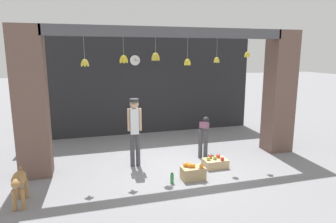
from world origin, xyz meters
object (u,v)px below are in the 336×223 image
dog (19,182)px  fruit_crate_oranges (193,172)px  fruit_crate_apples (215,163)px  shopkeeper (135,127)px  water_bottle (172,178)px  worker_stooping (204,132)px  wall_clock (135,60)px

dog → fruit_crate_oranges: size_ratio=1.69×
fruit_crate_oranges → fruit_crate_apples: bearing=32.5°
shopkeeper → water_bottle: (0.58, -1.22, -0.90)m
shopkeeper → worker_stooping: bearing=-165.2°
shopkeeper → fruit_crate_apples: size_ratio=2.94×
shopkeeper → water_bottle: bearing=122.9°
water_bottle → fruit_crate_apples: bearing=24.1°
shopkeeper → worker_stooping: (1.95, 0.26, -0.35)m
worker_stooping → water_bottle: (-1.37, -1.47, -0.55)m
water_bottle → worker_stooping: bearing=47.0°
dog → shopkeeper: 2.80m
fruit_crate_apples → worker_stooping: bearing=85.4°
dog → water_bottle: size_ratio=3.66×
dog → fruit_crate_apples: size_ratio=1.51×
shopkeeper → worker_stooping: shopkeeper is taller
dog → worker_stooping: size_ratio=0.87×
water_bottle → wall_clock: bearing=90.0°
dog → fruit_crate_oranges: 3.51m
worker_stooping → fruit_crate_oranges: size_ratio=1.93×
fruit_crate_oranges → water_bottle: bearing=-171.4°
dog → worker_stooping: worker_stooping is taller
worker_stooping → fruit_crate_oranges: 1.71m
dog → fruit_crate_apples: bearing=97.4°
fruit_crate_apples → wall_clock: wall_clock is taller
worker_stooping → fruit_crate_apples: 1.05m
worker_stooping → wall_clock: (-1.37, 2.74, 1.87)m
dog → water_bottle: dog is taller
fruit_crate_oranges → worker_stooping: bearing=58.3°
shopkeeper → worker_stooping: size_ratio=1.70×
worker_stooping → shopkeeper: bearing=-142.9°
dog → wall_clock: (2.98, 4.32, 2.07)m
shopkeeper → dog: bearing=36.4°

